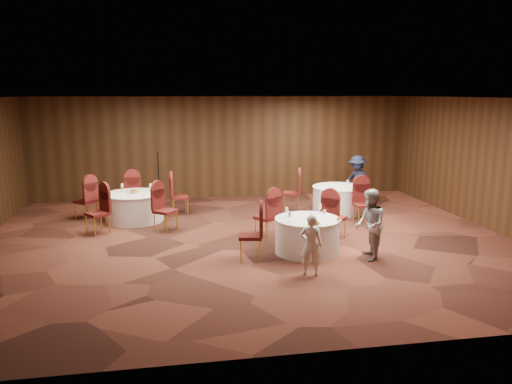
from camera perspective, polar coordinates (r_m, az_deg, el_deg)
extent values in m
plane|color=black|center=(11.37, -0.82, -5.68)|extent=(12.00, 12.00, 0.00)
plane|color=silver|center=(10.87, -0.87, 10.67)|extent=(12.00, 12.00, 0.00)
plane|color=black|center=(15.92, -3.69, 5.10)|extent=(12.00, 0.00, 12.00)
plane|color=black|center=(6.23, 6.43, -4.84)|extent=(12.00, 0.00, 12.00)
plane|color=black|center=(13.32, 25.59, 2.78)|extent=(0.00, 10.00, 10.00)
cylinder|color=silver|center=(10.57, 5.87, -5.02)|extent=(1.34, 1.34, 0.72)
cylinder|color=silver|center=(10.47, 5.91, -3.11)|extent=(1.37, 1.37, 0.03)
cylinder|color=silver|center=(13.45, -13.74, -1.72)|extent=(1.50, 1.50, 0.72)
cylinder|color=silver|center=(13.38, -13.81, -0.20)|extent=(1.53, 1.53, 0.03)
cylinder|color=silver|center=(14.18, 9.41, -0.88)|extent=(1.43, 1.43, 0.72)
cylinder|color=silver|center=(14.11, 9.46, 0.57)|extent=(1.46, 1.46, 0.03)
cylinder|color=silver|center=(10.54, 3.51, -2.86)|extent=(0.06, 0.06, 0.01)
cylinder|color=silver|center=(10.53, 3.51, -2.56)|extent=(0.01, 0.01, 0.11)
cone|color=silver|center=(10.50, 3.52, -2.00)|extent=(0.08, 0.08, 0.10)
cylinder|color=silver|center=(10.16, 3.88, -3.42)|extent=(0.06, 0.06, 0.01)
cylinder|color=silver|center=(10.15, 3.89, -3.10)|extent=(0.01, 0.01, 0.11)
cone|color=silver|center=(10.12, 3.90, -2.52)|extent=(0.08, 0.08, 0.10)
cylinder|color=silver|center=(10.90, 7.29, -2.46)|extent=(0.06, 0.06, 0.01)
cylinder|color=silver|center=(10.89, 7.30, -2.17)|extent=(0.01, 0.01, 0.11)
cone|color=silver|center=(10.86, 7.32, -1.63)|extent=(0.08, 0.08, 0.10)
cylinder|color=silver|center=(10.02, 6.33, -3.67)|extent=(0.06, 0.06, 0.01)
cylinder|color=silver|center=(10.01, 6.34, -3.35)|extent=(0.01, 0.01, 0.11)
cone|color=silver|center=(9.98, 6.35, -2.76)|extent=(0.08, 0.08, 0.10)
cylinder|color=white|center=(9.94, 7.04, -3.80)|extent=(0.15, 0.15, 0.01)
sphere|color=#9E6B33|center=(9.93, 7.05, -3.57)|extent=(0.08, 0.08, 0.08)
cylinder|color=white|center=(10.36, 9.39, -3.23)|extent=(0.15, 0.15, 0.01)
sphere|color=#9E6B33|center=(10.35, 9.40, -3.01)|extent=(0.08, 0.08, 0.08)
cylinder|color=white|center=(10.96, 7.82, -2.39)|extent=(0.15, 0.15, 0.01)
sphere|color=#9E6B33|center=(10.95, 7.83, -2.18)|extent=(0.08, 0.08, 0.08)
cylinder|color=silver|center=(13.48, -11.92, 0.05)|extent=(0.06, 0.06, 0.01)
cylinder|color=silver|center=(13.47, -11.93, 0.29)|extent=(0.01, 0.01, 0.11)
cone|color=silver|center=(13.45, -11.95, 0.73)|extent=(0.08, 0.08, 0.10)
cylinder|color=silver|center=(13.69, -15.02, 0.07)|extent=(0.06, 0.06, 0.01)
cylinder|color=silver|center=(13.68, -15.04, 0.31)|extent=(0.01, 0.01, 0.11)
cone|color=silver|center=(13.66, -15.06, 0.74)|extent=(0.08, 0.08, 0.10)
cylinder|color=silver|center=(12.93, -14.36, -0.55)|extent=(0.06, 0.06, 0.01)
cylinder|color=silver|center=(12.91, -14.38, -0.29)|extent=(0.01, 0.01, 0.11)
cone|color=silver|center=(12.89, -14.40, 0.16)|extent=(0.08, 0.08, 0.10)
cylinder|color=brown|center=(13.37, -13.82, -0.01)|extent=(0.22, 0.22, 0.06)
sphere|color=#9E6B33|center=(13.38, -13.96, 0.25)|extent=(0.07, 0.07, 0.07)
sphere|color=#9E6B33|center=(13.34, -13.67, 0.23)|extent=(0.07, 0.07, 0.07)
cylinder|color=silver|center=(13.93, 10.42, 0.47)|extent=(0.06, 0.06, 0.01)
cylinder|color=silver|center=(13.92, 10.43, 0.70)|extent=(0.01, 0.01, 0.11)
cone|color=silver|center=(13.90, 10.44, 1.13)|extent=(0.08, 0.08, 0.10)
cylinder|color=black|center=(15.27, -10.96, -1.40)|extent=(0.24, 0.24, 0.02)
cylinder|color=black|center=(15.12, -11.07, 1.59)|extent=(0.02, 0.02, 1.60)
cylinder|color=black|center=(15.06, -11.18, 4.50)|extent=(0.04, 0.12, 0.04)
imported|color=silver|center=(9.24, 6.29, -6.06)|extent=(0.49, 0.40, 1.15)
imported|color=#9FA0A4|center=(10.28, 12.89, -3.64)|extent=(0.65, 0.78, 1.44)
imported|color=black|center=(15.17, 11.49, 1.31)|extent=(0.98, 1.10, 1.48)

